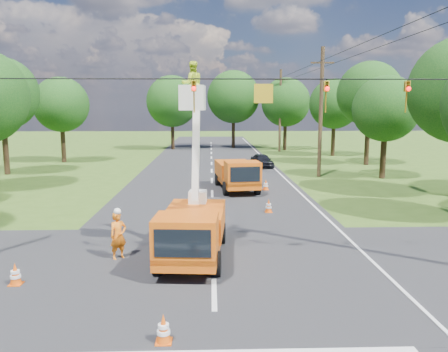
{
  "coord_description": "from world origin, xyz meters",
  "views": [
    {
      "loc": [
        -0.08,
        -11.99,
        5.41
      ],
      "look_at": [
        0.47,
        5.88,
        2.6
      ],
      "focal_mm": 35.0,
      "sensor_mm": 36.0,
      "label": 1
    }
  ],
  "objects_px": {
    "traffic_cone_2": "(220,214)",
    "pole_right_far": "(280,110)",
    "pole_right_mid": "(321,112)",
    "tree_right_d": "(370,94)",
    "tree_right_c": "(386,109)",
    "distant_car": "(262,160)",
    "second_truck": "(237,174)",
    "traffic_cone_0": "(164,329)",
    "traffic_cone_3": "(269,206)",
    "tree_right_e": "(335,104)",
    "ground_worker": "(118,236)",
    "tree_far_b": "(233,97)",
    "traffic_cone_4": "(15,274)",
    "traffic_cone_7": "(266,185)",
    "bucket_truck": "(192,219)",
    "tree_far_c": "(286,102)",
    "tree_left_f": "(61,105)",
    "tree_far_a": "(172,101)",
    "tree_left_e": "(1,94)"
  },
  "relations": [
    {
      "from": "traffic_cone_2",
      "to": "pole_right_far",
      "type": "relative_size",
      "value": 0.07
    },
    {
      "from": "pole_right_mid",
      "to": "tree_right_d",
      "type": "distance_m",
      "value": 9.55
    },
    {
      "from": "tree_right_c",
      "to": "tree_right_d",
      "type": "bearing_deg",
      "value": 78.69
    },
    {
      "from": "distant_car",
      "to": "tree_right_c",
      "type": "bearing_deg",
      "value": -47.84
    },
    {
      "from": "second_truck",
      "to": "tree_right_d",
      "type": "relative_size",
      "value": 0.61
    },
    {
      "from": "traffic_cone_0",
      "to": "traffic_cone_3",
      "type": "xyz_separation_m",
      "value": [
        4.11,
        12.61,
        0.0
      ]
    },
    {
      "from": "pole_right_far",
      "to": "tree_right_c",
      "type": "height_order",
      "value": "pole_right_far"
    },
    {
      "from": "tree_right_e",
      "to": "ground_worker",
      "type": "bearing_deg",
      "value": -116.99
    },
    {
      "from": "pole_right_far",
      "to": "tree_far_b",
      "type": "distance_m",
      "value": 7.63
    },
    {
      "from": "traffic_cone_4",
      "to": "traffic_cone_7",
      "type": "xyz_separation_m",
      "value": [
        9.65,
        15.36,
        0.0
      ]
    },
    {
      "from": "tree_right_c",
      "to": "tree_right_e",
      "type": "relative_size",
      "value": 0.91
    },
    {
      "from": "bucket_truck",
      "to": "traffic_cone_4",
      "type": "relative_size",
      "value": 9.86
    },
    {
      "from": "second_truck",
      "to": "tree_far_c",
      "type": "xyz_separation_m",
      "value": [
        7.86,
        27.75,
        4.95
      ]
    },
    {
      "from": "pole_right_mid",
      "to": "tree_right_e",
      "type": "distance_m",
      "value": 15.92
    },
    {
      "from": "traffic_cone_0",
      "to": "tree_left_f",
      "type": "relative_size",
      "value": 0.08
    },
    {
      "from": "second_truck",
      "to": "tree_far_a",
      "type": "bearing_deg",
      "value": 95.78
    },
    {
      "from": "distant_car",
      "to": "traffic_cone_2",
      "type": "xyz_separation_m",
      "value": [
        -4.3,
        -19.12,
        -0.26
      ]
    },
    {
      "from": "traffic_cone_3",
      "to": "pole_right_mid",
      "type": "distance_m",
      "value": 14.03
    },
    {
      "from": "tree_right_c",
      "to": "tree_right_d",
      "type": "xyz_separation_m",
      "value": [
        1.6,
        8.0,
        1.37
      ]
    },
    {
      "from": "pole_right_far",
      "to": "tree_right_c",
      "type": "distance_m",
      "value": 21.52
    },
    {
      "from": "traffic_cone_3",
      "to": "pole_right_mid",
      "type": "bearing_deg",
      "value": 64.97
    },
    {
      "from": "traffic_cone_3",
      "to": "bucket_truck",
      "type": "bearing_deg",
      "value": -117.94
    },
    {
      "from": "tree_right_d",
      "to": "traffic_cone_0",
      "type": "bearing_deg",
      "value": -116.86
    },
    {
      "from": "second_truck",
      "to": "tree_right_c",
      "type": "height_order",
      "value": "tree_right_c"
    },
    {
      "from": "tree_far_b",
      "to": "tree_left_f",
      "type": "bearing_deg",
      "value": -139.88
    },
    {
      "from": "traffic_cone_7",
      "to": "tree_left_f",
      "type": "xyz_separation_m",
      "value": [
        -18.36,
        15.71,
        5.33
      ]
    },
    {
      "from": "traffic_cone_4",
      "to": "tree_right_d",
      "type": "xyz_separation_m",
      "value": [
        20.89,
        28.07,
        6.32
      ]
    },
    {
      "from": "bucket_truck",
      "to": "traffic_cone_0",
      "type": "xyz_separation_m",
      "value": [
        -0.45,
        -5.71,
        -1.13
      ]
    },
    {
      "from": "second_truck",
      "to": "ground_worker",
      "type": "height_order",
      "value": "second_truck"
    },
    {
      "from": "tree_right_d",
      "to": "tree_far_c",
      "type": "bearing_deg",
      "value": 109.46
    },
    {
      "from": "traffic_cone_3",
      "to": "tree_far_a",
      "type": "distance_m",
      "value": 36.31
    },
    {
      "from": "traffic_cone_7",
      "to": "tree_far_a",
      "type": "xyz_separation_m",
      "value": [
        -8.56,
        28.71,
        5.83
      ]
    },
    {
      "from": "second_truck",
      "to": "traffic_cone_7",
      "type": "relative_size",
      "value": 8.35
    },
    {
      "from": "tree_far_b",
      "to": "tree_far_c",
      "type": "xyz_separation_m",
      "value": [
        6.5,
        -3.0,
        -0.75
      ]
    },
    {
      "from": "traffic_cone_7",
      "to": "tree_left_e",
      "type": "xyz_separation_m",
      "value": [
        -20.36,
        7.71,
        6.13
      ]
    },
    {
      "from": "distant_car",
      "to": "tree_right_d",
      "type": "height_order",
      "value": "tree_right_d"
    },
    {
      "from": "traffic_cone_3",
      "to": "pole_right_far",
      "type": "height_order",
      "value": "pole_right_far"
    },
    {
      "from": "bucket_truck",
      "to": "second_truck",
      "type": "bearing_deg",
      "value": 84.0
    },
    {
      "from": "traffic_cone_3",
      "to": "traffic_cone_0",
      "type": "bearing_deg",
      "value": -108.04
    },
    {
      "from": "traffic_cone_7",
      "to": "tree_far_c",
      "type": "height_order",
      "value": "tree_far_c"
    },
    {
      "from": "tree_right_d",
      "to": "tree_far_b",
      "type": "xyz_separation_m",
      "value": [
        -11.8,
        18.0,
        0.13
      ]
    },
    {
      "from": "traffic_cone_3",
      "to": "tree_left_f",
      "type": "xyz_separation_m",
      "value": [
        -17.72,
        21.96,
        5.33
      ]
    },
    {
      "from": "traffic_cone_4",
      "to": "tree_right_c",
      "type": "bearing_deg",
      "value": 46.14
    },
    {
      "from": "traffic_cone_2",
      "to": "traffic_cone_4",
      "type": "relative_size",
      "value": 1.0
    },
    {
      "from": "traffic_cone_4",
      "to": "tree_right_e",
      "type": "distance_m",
      "value": 41.55
    },
    {
      "from": "tree_left_f",
      "to": "tree_right_d",
      "type": "relative_size",
      "value": 0.87
    },
    {
      "from": "tree_left_e",
      "to": "tree_far_c",
      "type": "relative_size",
      "value": 1.03
    },
    {
      "from": "second_truck",
      "to": "traffic_cone_4",
      "type": "xyz_separation_m",
      "value": [
        -7.73,
        -15.32,
        -0.75
      ]
    },
    {
      "from": "tree_right_d",
      "to": "traffic_cone_3",
      "type": "bearing_deg",
      "value": -122.08
    },
    {
      "from": "ground_worker",
      "to": "traffic_cone_3",
      "type": "height_order",
      "value": "ground_worker"
    }
  ]
}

